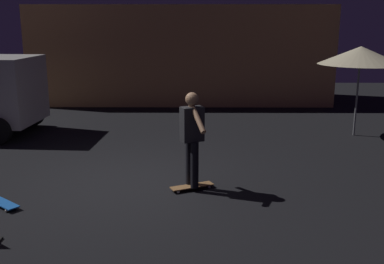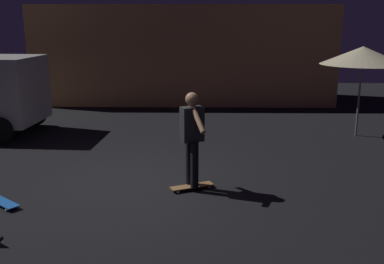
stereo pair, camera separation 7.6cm
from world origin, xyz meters
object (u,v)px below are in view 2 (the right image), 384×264
patio_umbrella (363,56)px  skateboard_spare (2,202)px  skater (192,133)px  skateboard_ridden (192,186)px

patio_umbrella → skateboard_spare: patio_umbrella is taller
patio_umbrella → skater: bearing=-136.8°
skateboard_ridden → skater: 0.98m
skateboard_ridden → skateboard_spare: bearing=-166.1°
skater → patio_umbrella: bearing=43.2°
patio_umbrella → skater: size_ratio=1.38×
patio_umbrella → skateboard_ridden: 6.11m
skateboard_spare → skater: (3.07, 0.76, 0.98)m
patio_umbrella → skateboard_spare: bearing=-147.1°
skateboard_ridden → skateboard_spare: same height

